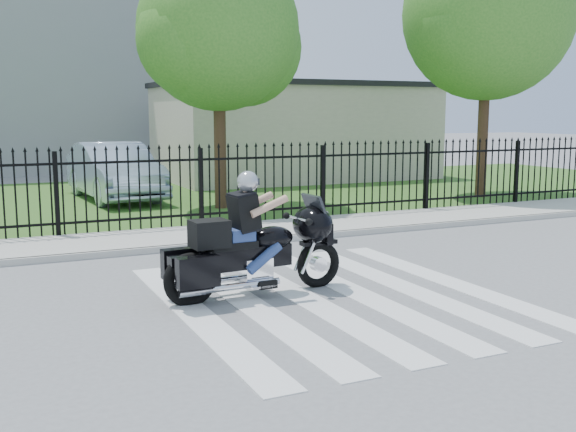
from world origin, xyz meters
name	(u,v)px	position (x,y,z in m)	size (l,w,h in m)	color
ground	(333,297)	(0.00, 0.00, 0.00)	(120.00, 120.00, 0.00)	slate
crosswalk	(333,297)	(0.00, 0.00, 0.01)	(5.00, 5.50, 0.01)	silver
sidewalk	(217,235)	(0.00, 5.00, 0.06)	(40.00, 2.00, 0.12)	#ADAAA3
curb	(234,243)	(0.00, 4.00, 0.06)	(40.00, 0.12, 0.12)	#ADAAA3
grass_strip	(140,198)	(0.00, 12.00, 0.01)	(40.00, 12.00, 0.02)	#355E20
iron_fence	(201,189)	(0.00, 6.00, 0.90)	(26.00, 0.04, 1.80)	black
tree_mid	(218,30)	(1.50, 9.00, 4.67)	(4.20, 4.20, 6.78)	#382316
tree_right	(488,15)	(9.50, 8.00, 5.39)	(5.00, 5.00, 7.90)	#382316
building_low	(294,133)	(7.00, 16.00, 1.75)	(10.00, 6.00, 3.50)	beige
building_low_roof	(294,85)	(7.00, 16.00, 3.60)	(10.20, 6.20, 0.20)	black
building_tall	(1,36)	(-3.00, 26.00, 6.00)	(15.00, 10.00, 12.00)	gray
motorcycle_rider	(252,244)	(-1.01, 0.54, 0.74)	(2.73, 0.91, 1.80)	black
parked_car	(115,171)	(-0.74, 11.96, 0.86)	(1.77, 5.09, 1.68)	#ADBFDA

